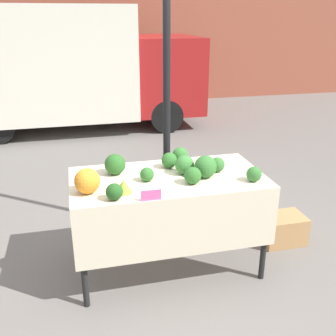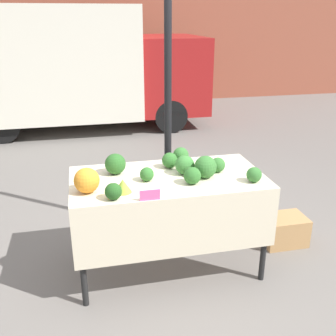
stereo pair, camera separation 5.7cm
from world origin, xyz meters
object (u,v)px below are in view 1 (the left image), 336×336
at_px(orange_cauliflower, 87,181).
at_px(price_sign, 151,195).
at_px(produce_crate, 282,229).
at_px(parked_truck, 72,65).

xyz_separation_m(orange_cauliflower, price_sign, (0.45, -0.25, -0.06)).
relative_size(orange_cauliflower, produce_crate, 0.46).
xyz_separation_m(parked_truck, price_sign, (0.45, -5.74, -0.31)).
height_order(parked_truck, orange_cauliflower, parked_truck).
bearing_deg(orange_cauliflower, price_sign, -28.79).
distance_m(parked_truck, produce_crate, 5.64).
bearing_deg(price_sign, parked_truck, 94.52).
bearing_deg(produce_crate, orange_cauliflower, -170.82).
bearing_deg(orange_cauliflower, parked_truck, 90.08).
distance_m(price_sign, produce_crate, 1.76).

